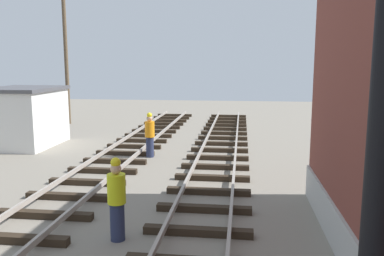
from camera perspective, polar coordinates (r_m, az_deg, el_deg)
name	(u,v)px	position (r m, az deg, el deg)	size (l,w,h in m)	color
control_hut	(24,117)	(20.56, -22.61, 1.51)	(3.00, 3.80, 2.76)	silver
parked_car_blue	(2,116)	(25.18, -25.28, 1.49)	(4.20, 2.04, 1.76)	#23389E
utility_pole_far	(66,49)	(27.04, -17.41, 10.56)	(1.80, 0.24, 9.07)	brown
track_worker_foreground	(117,200)	(9.07, -10.58, -9.91)	(0.40, 0.40, 1.87)	#262D4C
track_worker_distant	(150,135)	(16.77, -5.99, -0.99)	(0.40, 0.40, 1.87)	#262D4C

